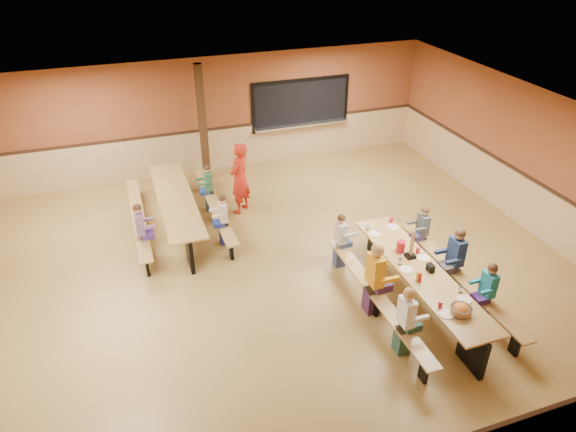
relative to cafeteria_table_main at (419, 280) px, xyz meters
name	(u,v)px	position (x,y,z in m)	size (l,w,h in m)	color
ground	(263,273)	(-2.33, 1.75, -0.53)	(12.00, 12.00, 0.00)	olive
room_envelope	(262,244)	(-2.33, 1.75, 0.16)	(12.04, 10.04, 3.02)	brown
kitchen_pass_through	(301,106)	(0.27, 6.71, 0.96)	(2.78, 0.28, 1.38)	black
structural_post	(203,125)	(-2.53, 6.15, 0.97)	(0.18, 0.18, 3.00)	#311E10
cafeteria_table_main	(419,280)	(0.00, 0.00, 0.00)	(1.91, 3.70, 0.74)	olive
cafeteria_table_second	(177,206)	(-3.60, 4.00, 0.00)	(1.91, 3.70, 0.74)	olive
seated_child_white_left	(405,321)	(-0.83, -0.91, 0.09)	(0.38, 0.31, 1.23)	white
seated_adult_yellow	(375,279)	(-0.83, 0.11, 0.16)	(0.45, 0.37, 1.37)	orange
seated_child_grey_left	(340,241)	(-0.83, 1.53, 0.04)	(0.33, 0.27, 1.14)	silver
seated_child_teal_right	(486,293)	(0.82, -0.73, 0.05)	(0.34, 0.28, 1.16)	teal
seated_child_navy_right	(455,260)	(0.82, 0.18, 0.12)	(0.41, 0.33, 1.29)	navy
seated_child_char_right	(422,233)	(0.82, 1.27, 0.04)	(0.33, 0.27, 1.14)	#44494E
seated_child_purple_sec	(141,232)	(-4.43, 3.08, 0.07)	(0.36, 0.30, 1.20)	slate
seated_child_green_sec	(209,188)	(-2.78, 4.54, 0.04)	(0.33, 0.27, 1.12)	#2D6342
seated_child_tan_sec	(224,220)	(-2.78, 3.04, 0.03)	(0.33, 0.27, 1.12)	beige
standing_woman	(240,178)	(-2.11, 4.25, 0.32)	(0.62, 0.41, 1.70)	red
punch_pitcher	(401,247)	(-0.06, 0.62, 0.32)	(0.16, 0.16, 0.22)	#AF1727
chip_bowl	(461,310)	(-0.02, -1.15, 0.29)	(0.32, 0.32, 0.15)	orange
napkin_dispenser	(430,268)	(0.14, -0.06, 0.28)	(0.10, 0.14, 0.13)	black
condiment_mustard	(418,276)	(-0.20, -0.21, 0.30)	(0.06, 0.06, 0.17)	yellow
condiment_ketchup	(420,277)	(-0.19, -0.25, 0.30)	(0.06, 0.06, 0.17)	#B2140F
table_paddle	(411,251)	(0.03, 0.41, 0.35)	(0.16, 0.16, 0.56)	black
place_settings	(421,268)	(0.00, 0.00, 0.27)	(0.65, 3.30, 0.11)	beige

